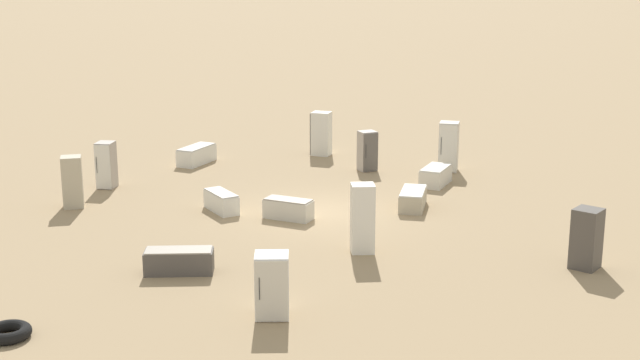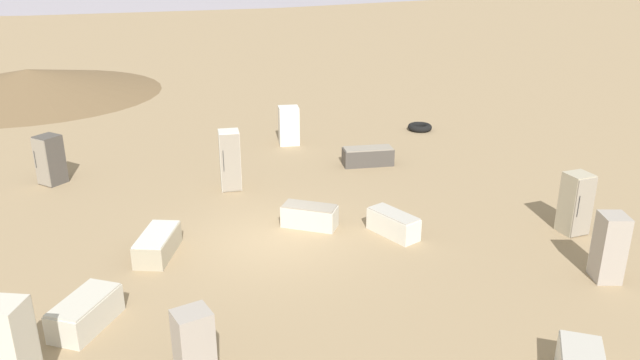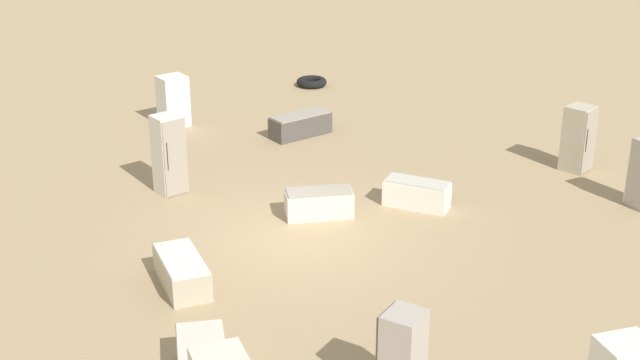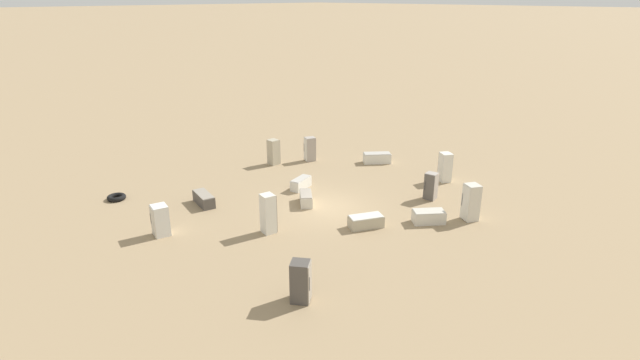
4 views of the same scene
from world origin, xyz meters
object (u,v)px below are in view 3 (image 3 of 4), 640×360
object	(u,v)px
discarded_fridge_6	(417,194)
discarded_fridge_12	(319,203)
discarded_fridge_8	(300,125)
scrap_tire	(312,82)
discarded_fridge_5	(578,138)
discarded_fridge_11	(402,356)
discarded_fridge_13	(173,101)
discarded_fridge_7	(182,272)
discarded_fridge_1	(169,155)

from	to	relation	value
discarded_fridge_6	discarded_fridge_12	distance (m)	2.32
discarded_fridge_8	scrap_tire	size ratio (longest dim) A/B	1.84
discarded_fridge_5	discarded_fridge_8	size ratio (longest dim) A/B	0.90
discarded_fridge_5	discarded_fridge_6	xyz separation A→B (m)	(-1.79, -4.54, -0.53)
discarded_fridge_11	discarded_fridge_13	bearing A→B (deg)	54.40
discarded_fridge_12	discarded_fridge_7	bearing A→B (deg)	131.33
discarded_fridge_11	discarded_fridge_12	xyz separation A→B (m)	(-5.34, 4.38, -0.44)
discarded_fridge_13	discarded_fridge_1	bearing A→B (deg)	-117.89
discarded_fridge_5	discarded_fridge_8	bearing A→B (deg)	-67.66
discarded_fridge_6	discarded_fridge_8	size ratio (longest dim) A/B	0.85
discarded_fridge_1	discarded_fridge_7	bearing A→B (deg)	62.58
discarded_fridge_11	discarded_fridge_13	world-z (taller)	discarded_fridge_11
discarded_fridge_7	discarded_fridge_11	distance (m)	5.30
discarded_fridge_6	scrap_tire	world-z (taller)	discarded_fridge_6
scrap_tire	discarded_fridge_5	bearing A→B (deg)	-8.35
discarded_fridge_8	discarded_fridge_11	xyz separation A→B (m)	(9.27, -8.24, 0.44)
discarded_fridge_11	discarded_fridge_13	distance (m)	14.29
discarded_fridge_1	discarded_fridge_13	size ratio (longest dim) A/B	1.30
discarded_fridge_1	discarded_fridge_5	size ratio (longest dim) A/B	1.15
discarded_fridge_6	discarded_fridge_5	bearing A→B (deg)	143.11
discarded_fridge_7	discarded_fridge_8	xyz separation A→B (m)	(-3.99, 8.01, 0.02)
discarded_fridge_1	discarded_fridge_13	bearing A→B (deg)	-120.87
discarded_fridge_11	discarded_fridge_1	bearing A→B (deg)	62.22
scrap_tire	discarded_fridge_8	bearing A→B (deg)	-53.09
discarded_fridge_8	discarded_fridge_13	world-z (taller)	discarded_fridge_13
discarded_fridge_11	discarded_fridge_5	bearing A→B (deg)	3.05
discarded_fridge_8	discarded_fridge_11	size ratio (longest dim) A/B	1.23
discarded_fridge_6	discarded_fridge_11	world-z (taller)	discarded_fridge_11
discarded_fridge_11	scrap_tire	xyz separation A→B (m)	(-12.30, 12.28, -0.63)
discarded_fridge_7	discarded_fridge_13	bearing A→B (deg)	77.08
discarded_fridge_6	discarded_fridge_13	bearing A→B (deg)	-107.35
discarded_fridge_8	discarded_fridge_13	bearing A→B (deg)	-140.59
discarded_fridge_12	scrap_tire	size ratio (longest dim) A/B	1.53
discarded_fridge_11	discarded_fridge_13	xyz separation A→B (m)	(-12.70, 6.56, -0.01)
discarded_fridge_6	discarded_fridge_7	size ratio (longest dim) A/B	0.87
discarded_fridge_6	discarded_fridge_8	bearing A→B (deg)	-125.91
discarded_fridge_5	discarded_fridge_7	xyz separation A→B (m)	(-3.11, -10.56, -0.54)
discarded_fridge_5	discarded_fridge_13	bearing A→B (deg)	-65.50
discarded_fridge_1	scrap_tire	distance (m)	9.75
discarded_fridge_6	discarded_fridge_12	world-z (taller)	discarded_fridge_6
discarded_fridge_6	discarded_fridge_11	size ratio (longest dim) A/B	1.05
discarded_fridge_6	discarded_fridge_11	xyz separation A→B (m)	(3.96, -6.25, 0.44)
discarded_fridge_1	discarded_fridge_8	distance (m)	5.13
discarded_fridge_6	discarded_fridge_8	distance (m)	5.67
discarded_fridge_5	discarded_fridge_11	distance (m)	11.01
discarded_fridge_13	discarded_fridge_12	bearing A→B (deg)	-92.23
discarded_fridge_11	scrap_tire	distance (m)	17.39
discarded_fridge_6	discarded_fridge_1	bearing A→B (deg)	-73.61
discarded_fridge_7	discarded_fridge_11	xyz separation A→B (m)	(5.27, -0.23, 0.46)
discarded_fridge_8	discarded_fridge_5	bearing A→B (deg)	32.99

